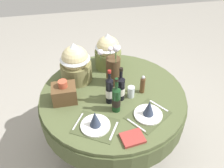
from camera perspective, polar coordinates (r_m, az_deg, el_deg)
name	(u,v)px	position (r m, az deg, el deg)	size (l,w,h in m)	color
ground	(113,143)	(2.76, 0.15, -14.25)	(8.00, 8.00, 0.00)	#9E998E
dining_table	(113,105)	(2.30, 0.17, -5.06)	(1.39, 1.39, 0.77)	#4C5633
place_setting_left	(95,122)	(1.87, -4.11, -9.36)	(0.42, 0.40, 0.16)	#41492B
place_setting_right	(149,112)	(1.97, 8.92, -6.66)	(0.43, 0.41, 0.16)	#41492B
flower_vase	(113,69)	(2.21, 0.23, 3.69)	(0.21, 0.20, 0.46)	#47331E
wine_bottle_left	(110,90)	(2.01, -0.61, -1.53)	(0.07, 0.07, 0.35)	black
wine_bottle_centre	(116,99)	(1.94, 1.06, -3.66)	(0.07, 0.07, 0.34)	#143819
wine_bottle_right	(121,88)	(2.05, 2.12, -0.92)	(0.08, 0.08, 0.34)	black
tumbler_near_left	(131,92)	(2.13, 4.66, -1.92)	(0.06, 0.06, 0.11)	silver
pepper_mill	(143,85)	(2.17, 7.48, -0.18)	(0.05, 0.05, 0.19)	brown
book_on_table	(133,138)	(1.82, 5.04, -13.00)	(0.17, 0.14, 0.02)	#99332D
gift_tub_back_left	(75,61)	(2.26, -8.96, 5.49)	(0.30, 0.30, 0.41)	olive
gift_tub_back_centre	(108,50)	(2.44, -1.01, 8.37)	(0.28, 0.28, 0.38)	olive
woven_basket_side_left	(64,93)	(2.11, -11.59, -2.15)	(0.21, 0.18, 0.22)	brown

